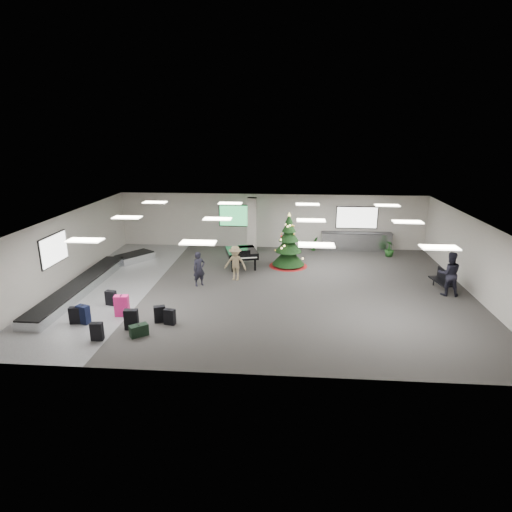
# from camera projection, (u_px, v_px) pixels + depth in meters

# --- Properties ---
(ground) EXTENTS (18.00, 18.00, 0.00)m
(ground) POSITION_uv_depth(u_px,v_px,m) (264.00, 288.00, 19.12)
(ground) COLOR #3A3735
(ground) RESTS_ON ground
(room_envelope) EXTENTS (18.02, 14.02, 3.21)m
(room_envelope) POSITION_uv_depth(u_px,v_px,m) (256.00, 234.00, 19.12)
(room_envelope) COLOR beige
(room_envelope) RESTS_ON ground
(baggage_carousel) EXTENTS (2.28, 9.71, 0.43)m
(baggage_carousel) POSITION_uv_depth(u_px,v_px,m) (93.00, 280.00, 19.57)
(baggage_carousel) COLOR silver
(baggage_carousel) RESTS_ON ground
(service_counter) EXTENTS (4.05, 0.65, 1.08)m
(service_counter) POSITION_uv_depth(u_px,v_px,m) (356.00, 241.00, 24.94)
(service_counter) COLOR silver
(service_counter) RESTS_ON ground
(suitcase_0) EXTENTS (0.43, 0.27, 0.65)m
(suitcase_0) POSITION_uv_depth(u_px,v_px,m) (97.00, 331.00, 14.37)
(suitcase_0) COLOR black
(suitcase_0) RESTS_ON ground
(suitcase_1) EXTENTS (0.50, 0.30, 0.76)m
(suitcase_1) POSITION_uv_depth(u_px,v_px,m) (131.00, 319.00, 15.16)
(suitcase_1) COLOR black
(suitcase_1) RESTS_ON ground
(pink_suitcase) EXTENTS (0.55, 0.35, 0.84)m
(pink_suitcase) POSITION_uv_depth(u_px,v_px,m) (122.00, 306.00, 16.22)
(pink_suitcase) COLOR #F8207C
(pink_suitcase) RESTS_ON ground
(suitcase_3) EXTENTS (0.47, 0.36, 0.64)m
(suitcase_3) POSITION_uv_depth(u_px,v_px,m) (160.00, 314.00, 15.74)
(suitcase_3) COLOR black
(suitcase_3) RESTS_ON ground
(navy_suitcase) EXTENTS (0.52, 0.40, 0.72)m
(navy_suitcase) POSITION_uv_depth(u_px,v_px,m) (83.00, 315.00, 15.60)
(navy_suitcase) COLOR black
(navy_suitcase) RESTS_ON ground
(suitcase_5) EXTENTS (0.45, 0.29, 0.66)m
(suitcase_5) POSITION_uv_depth(u_px,v_px,m) (76.00, 315.00, 15.61)
(suitcase_5) COLOR black
(suitcase_5) RESTS_ON ground
(green_duffel) EXTENTS (0.67, 0.61, 0.43)m
(green_duffel) POSITION_uv_depth(u_px,v_px,m) (139.00, 330.00, 14.70)
(green_duffel) COLOR black
(green_duffel) RESTS_ON ground
(suitcase_7) EXTENTS (0.44, 0.29, 0.61)m
(suitcase_7) POSITION_uv_depth(u_px,v_px,m) (170.00, 317.00, 15.55)
(suitcase_7) COLOR black
(suitcase_7) RESTS_ON ground
(suitcase_8) EXTENTS (0.45, 0.32, 0.63)m
(suitcase_8) POSITION_uv_depth(u_px,v_px,m) (111.00, 298.00, 17.25)
(suitcase_8) COLOR black
(suitcase_8) RESTS_ON ground
(christmas_tree) EXTENTS (1.99, 1.99, 2.84)m
(christmas_tree) POSITION_uv_depth(u_px,v_px,m) (289.00, 248.00, 21.99)
(christmas_tree) COLOR maroon
(christmas_tree) RESTS_ON ground
(grand_piano) EXTENTS (1.87, 2.19, 1.08)m
(grand_piano) POSITION_uv_depth(u_px,v_px,m) (242.00, 253.00, 21.80)
(grand_piano) COLOR black
(grand_piano) RESTS_ON ground
(bench) EXTENTS (0.70, 1.45, 0.88)m
(bench) POSITION_uv_depth(u_px,v_px,m) (443.00, 279.00, 18.84)
(bench) COLOR black
(bench) RESTS_ON ground
(traveler_a) EXTENTS (0.69, 0.64, 1.58)m
(traveler_a) POSITION_uv_depth(u_px,v_px,m) (199.00, 269.00, 19.27)
(traveler_a) COLOR black
(traveler_a) RESTS_ON ground
(traveler_b) EXTENTS (1.16, 0.79, 1.65)m
(traveler_b) POSITION_uv_depth(u_px,v_px,m) (235.00, 263.00, 19.99)
(traveler_b) COLOR #917D59
(traveler_b) RESTS_ON ground
(traveler_bench) EXTENTS (0.99, 0.80, 1.92)m
(traveler_bench) POSITION_uv_depth(u_px,v_px,m) (449.00, 274.00, 18.10)
(traveler_bench) COLOR black
(traveler_bench) RESTS_ON ground
(potted_plant_left) EXTENTS (0.57, 0.53, 0.82)m
(potted_plant_left) POSITION_uv_depth(u_px,v_px,m) (314.00, 243.00, 25.02)
(potted_plant_left) COLOR #15421C
(potted_plant_left) RESTS_ON ground
(potted_plant_right) EXTENTS (0.67, 0.67, 0.89)m
(potted_plant_right) POSITION_uv_depth(u_px,v_px,m) (389.00, 249.00, 23.79)
(potted_plant_right) COLOR #15421C
(potted_plant_right) RESTS_ON ground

